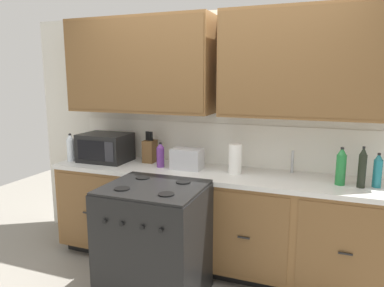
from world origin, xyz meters
The scene contains 14 objects.
ground_plane centered at (0.00, 0.00, 0.00)m, with size 8.00×8.00×0.00m, color gray.
wall_unit centered at (0.00, 0.50, 1.62)m, with size 4.23×0.40×2.37m.
counter_run centered at (0.00, 0.30, 0.47)m, with size 3.06×0.64×0.92m.
stove_range centered at (-0.26, -0.33, 0.47)m, with size 0.76×0.68×0.95m.
microwave centered at (-1.13, 0.32, 1.06)m, with size 0.48×0.37×0.28m.
toaster centered at (-0.24, 0.31, 1.02)m, with size 0.28×0.18×0.19m.
knife_block centered at (-0.69, 0.43, 1.04)m, with size 0.11×0.14×0.31m.
sink_faucet centered at (0.68, 0.51, 1.02)m, with size 0.02×0.02×0.20m, color #B2B5BA.
paper_towel_roll centered at (0.21, 0.32, 1.05)m, with size 0.12×0.12×0.26m, color white.
bottle_teal centered at (1.34, 0.30, 1.05)m, with size 0.07×0.07×0.27m.
bottle_violet centered at (-0.50, 0.29, 1.04)m, with size 0.07×0.07×0.24m.
bottle_dark centered at (1.22, 0.25, 1.08)m, with size 0.06×0.06×0.32m.
bottle_green centered at (1.07, 0.27, 1.07)m, with size 0.08×0.08×0.30m.
bottle_clear centered at (-1.46, 0.20, 1.06)m, with size 0.07×0.07×0.28m.
Camera 1 is at (0.94, -2.69, 1.76)m, focal length 33.52 mm.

